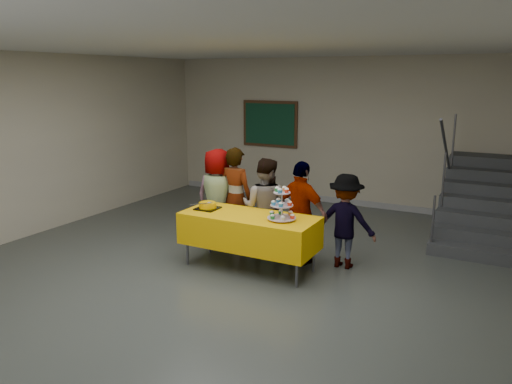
% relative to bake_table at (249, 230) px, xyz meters
% --- Properties ---
extents(room_shell, '(10.00, 10.04, 3.02)m').
position_rel_bake_table_xyz_m(room_shell, '(0.04, -0.88, 1.57)').
color(room_shell, '#4C514C').
rests_on(room_shell, ground).
extents(bake_table, '(1.88, 0.78, 0.77)m').
position_rel_bake_table_xyz_m(bake_table, '(0.00, 0.00, 0.00)').
color(bake_table, '#595960').
rests_on(bake_table, ground).
extents(cupcake_stand, '(0.38, 0.38, 0.44)m').
position_rel_bake_table_xyz_m(cupcake_stand, '(0.50, -0.01, 0.39)').
color(cupcake_stand, silver).
rests_on(cupcake_stand, bake_table).
extents(bear_cake, '(0.32, 0.36, 0.12)m').
position_rel_bake_table_xyz_m(bear_cake, '(-0.67, -0.00, 0.27)').
color(bear_cake, black).
rests_on(bear_cake, bake_table).
extents(schoolchild_a, '(0.76, 0.51, 1.53)m').
position_rel_bake_table_xyz_m(schoolchild_a, '(-0.95, 0.70, 0.21)').
color(schoolchild_a, slate).
rests_on(schoolchild_a, ground).
extents(schoolchild_b, '(0.58, 0.39, 1.57)m').
position_rel_bake_table_xyz_m(schoolchild_b, '(-0.63, 0.72, 0.23)').
color(schoolchild_b, slate).
rests_on(schoolchild_b, ground).
extents(schoolchild_c, '(0.79, 0.65, 1.47)m').
position_rel_bake_table_xyz_m(schoolchild_c, '(-0.06, 0.59, 0.18)').
color(schoolchild_c, slate).
rests_on(schoolchild_c, ground).
extents(schoolchild_d, '(0.92, 0.56, 1.47)m').
position_rel_bake_table_xyz_m(schoolchild_d, '(0.54, 0.53, 0.18)').
color(schoolchild_d, slate).
rests_on(schoolchild_d, ground).
extents(schoolchild_e, '(0.86, 0.50, 1.32)m').
position_rel_bake_table_xyz_m(schoolchild_e, '(1.14, 0.69, 0.10)').
color(schoolchild_e, slate).
rests_on(schoolchild_e, ground).
extents(staircase, '(1.30, 2.40, 2.04)m').
position_rel_bake_table_xyz_m(staircase, '(2.73, 3.23, -0.07)').
color(staircase, '#424447').
rests_on(staircase, ground).
extents(noticeboard, '(1.30, 0.05, 1.00)m').
position_rel_bake_table_xyz_m(noticeboard, '(-1.71, 4.07, 1.04)').
color(noticeboard, '#472B16').
rests_on(noticeboard, ground).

